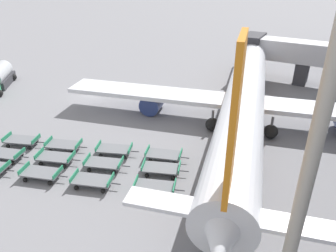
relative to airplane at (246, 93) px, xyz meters
name	(u,v)px	position (x,y,z in m)	size (l,w,h in m)	color
ground_plane	(90,98)	(-18.20, -1.52, -2.98)	(500.00, 500.00, 0.00)	gray
jet_bridge	(321,60)	(6.89, 13.99, 0.52)	(17.43, 5.91, 5.83)	silver
airplane	(246,93)	(0.00, 0.00, 0.00)	(37.56, 44.85, 12.58)	silver
baggage_dolly_row_near_col_d	(41,173)	(-12.14, -16.49, -2.50)	(3.71, 2.08, 0.92)	slate
baggage_dolly_row_near_col_e	(93,181)	(-7.98, -15.76, -2.50)	(3.71, 2.12, 0.92)	slate
baggage_dolly_row_near_col_f	(155,187)	(-3.40, -14.68, -2.50)	(3.71, 2.16, 0.92)	slate
baggage_dolly_row_mid_a_col_c	(5,154)	(-16.87, -15.51, -2.50)	(3.71, 2.03, 0.92)	slate
baggage_dolly_row_mid_a_col_d	(56,158)	(-12.60, -14.31, -2.50)	(3.71, 2.14, 0.92)	slate
baggage_dolly_row_mid_a_col_e	(104,164)	(-8.45, -13.50, -2.50)	(3.71, 2.15, 0.92)	slate
baggage_dolly_row_mid_a_col_f	(161,169)	(-3.92, -12.37, -2.50)	(3.71, 2.20, 0.92)	slate
baggage_dolly_row_mid_b_col_c	(22,140)	(-17.34, -13.19, -2.50)	(3.71, 2.20, 0.92)	slate
baggage_dolly_row_mid_b_col_d	(64,145)	(-13.29, -12.40, -2.50)	(3.71, 2.18, 0.92)	slate
baggage_dolly_row_mid_b_col_e	(114,150)	(-8.80, -11.32, -2.50)	(3.71, 2.23, 0.92)	slate
baggage_dolly_row_mid_b_col_f	(164,155)	(-4.54, -10.46, -2.50)	(3.71, 2.07, 0.92)	slate
apron_light_mast	(331,78)	(5.78, -19.78, 8.52)	(2.00, 0.71, 20.44)	#ADA89E
stand_guidance_stripe	(236,170)	(1.44, -9.62, -2.97)	(4.37, 30.50, 0.01)	yellow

